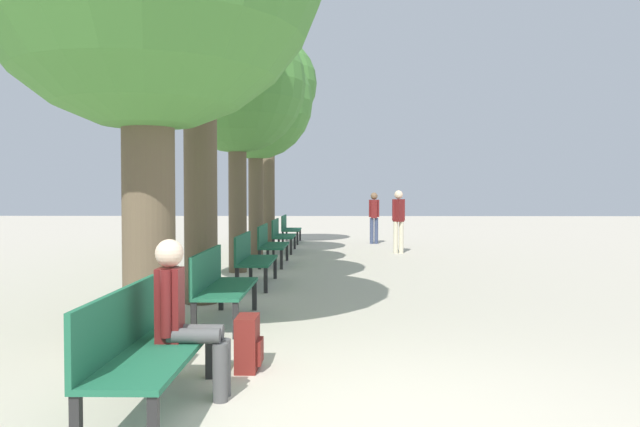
{
  "coord_description": "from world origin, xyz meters",
  "views": [
    {
      "loc": [
        -0.22,
        -4.27,
        1.56
      ],
      "look_at": [
        -0.37,
        4.67,
        1.28
      ],
      "focal_mm": 35.0,
      "sensor_mm": 36.0,
      "label": 1
    }
  ],
  "objects_px": {
    "bench_row_0": "(140,343)",
    "backpack": "(248,344)",
    "pedestrian_near": "(374,214)",
    "bench_row_3": "(269,242)",
    "tree_row_2": "(237,86)",
    "bench_row_4": "(281,233)",
    "person_seated": "(184,314)",
    "tree_row_4": "(268,86)",
    "bench_row_5": "(289,227)",
    "bench_row_2": "(251,256)",
    "pedestrian_mid": "(399,217)",
    "bench_row_1": "(219,282)",
    "tree_row_3": "(255,104)"
  },
  "relations": [
    {
      "from": "tree_row_4",
      "to": "bench_row_5",
      "type": "bearing_deg",
      "value": 71.45
    },
    {
      "from": "tree_row_2",
      "to": "pedestrian_mid",
      "type": "bearing_deg",
      "value": 47.86
    },
    {
      "from": "tree_row_3",
      "to": "person_seated",
      "type": "height_order",
      "value": "tree_row_3"
    },
    {
      "from": "person_seated",
      "to": "tree_row_4",
      "type": "bearing_deg",
      "value": 93.11
    },
    {
      "from": "tree_row_2",
      "to": "pedestrian_near",
      "type": "bearing_deg",
      "value": 65.81
    },
    {
      "from": "tree_row_4",
      "to": "backpack",
      "type": "xyz_separation_m",
      "value": [
        1.13,
        -12.93,
        -4.5
      ]
    },
    {
      "from": "bench_row_3",
      "to": "tree_row_3",
      "type": "xyz_separation_m",
      "value": [
        -0.5,
        1.69,
        3.28
      ]
    },
    {
      "from": "tree_row_2",
      "to": "bench_row_0",
      "type": "bearing_deg",
      "value": -86.4
    },
    {
      "from": "bench_row_0",
      "to": "backpack",
      "type": "height_order",
      "value": "bench_row_0"
    },
    {
      "from": "bench_row_3",
      "to": "person_seated",
      "type": "xyz_separation_m",
      "value": [
        0.24,
        -9.0,
        0.15
      ]
    },
    {
      "from": "bench_row_2",
      "to": "pedestrian_mid",
      "type": "relative_size",
      "value": 1.05
    },
    {
      "from": "bench_row_2",
      "to": "bench_row_3",
      "type": "distance_m",
      "value": 3.11
    },
    {
      "from": "person_seated",
      "to": "backpack",
      "type": "bearing_deg",
      "value": 63.91
    },
    {
      "from": "bench_row_1",
      "to": "bench_row_0",
      "type": "bearing_deg",
      "value": -90.0
    },
    {
      "from": "bench_row_0",
      "to": "pedestrian_near",
      "type": "distance_m",
      "value": 15.41
    },
    {
      "from": "bench_row_3",
      "to": "bench_row_4",
      "type": "distance_m",
      "value": 3.11
    },
    {
      "from": "tree_row_2",
      "to": "bench_row_3",
      "type": "bearing_deg",
      "value": 68.99
    },
    {
      "from": "bench_row_2",
      "to": "pedestrian_near",
      "type": "distance_m",
      "value": 9.36
    },
    {
      "from": "bench_row_0",
      "to": "tree_row_4",
      "type": "bearing_deg",
      "value": 92.06
    },
    {
      "from": "person_seated",
      "to": "pedestrian_near",
      "type": "distance_m",
      "value": 15.05
    },
    {
      "from": "bench_row_0",
      "to": "tree_row_3",
      "type": "distance_m",
      "value": 11.49
    },
    {
      "from": "bench_row_0",
      "to": "bench_row_2",
      "type": "relative_size",
      "value": 1.0
    },
    {
      "from": "bench_row_4",
      "to": "tree_row_2",
      "type": "relative_size",
      "value": 0.34
    },
    {
      "from": "bench_row_2",
      "to": "bench_row_5",
      "type": "relative_size",
      "value": 1.0
    },
    {
      "from": "tree_row_3",
      "to": "bench_row_2",
      "type": "bearing_deg",
      "value": -84.0
    },
    {
      "from": "bench_row_2",
      "to": "backpack",
      "type": "height_order",
      "value": "bench_row_2"
    },
    {
      "from": "bench_row_1",
      "to": "bench_row_3",
      "type": "xyz_separation_m",
      "value": [
        0.0,
        6.21,
        0.0
      ]
    },
    {
      "from": "bench_row_0",
      "to": "tree_row_3",
      "type": "bearing_deg",
      "value": 92.62
    },
    {
      "from": "bench_row_5",
      "to": "pedestrian_mid",
      "type": "bearing_deg",
      "value": -48.11
    },
    {
      "from": "bench_row_2",
      "to": "bench_row_0",
      "type": "bearing_deg",
      "value": -90.0
    },
    {
      "from": "bench_row_3",
      "to": "pedestrian_near",
      "type": "xyz_separation_m",
      "value": [
        2.71,
        5.85,
        0.42
      ]
    },
    {
      "from": "bench_row_1",
      "to": "bench_row_2",
      "type": "xyz_separation_m",
      "value": [
        0.0,
        3.11,
        0.0
      ]
    },
    {
      "from": "bench_row_2",
      "to": "pedestrian_mid",
      "type": "bearing_deg",
      "value": 61.67
    },
    {
      "from": "bench_row_5",
      "to": "tree_row_4",
      "type": "height_order",
      "value": "tree_row_4"
    },
    {
      "from": "bench_row_3",
      "to": "tree_row_2",
      "type": "relative_size",
      "value": 0.34
    },
    {
      "from": "tree_row_4",
      "to": "pedestrian_near",
      "type": "height_order",
      "value": "tree_row_4"
    },
    {
      "from": "backpack",
      "to": "pedestrian_mid",
      "type": "height_order",
      "value": "pedestrian_mid"
    },
    {
      "from": "bench_row_4",
      "to": "person_seated",
      "type": "distance_m",
      "value": 12.11
    },
    {
      "from": "tree_row_3",
      "to": "backpack",
      "type": "bearing_deg",
      "value": -83.52
    },
    {
      "from": "bench_row_3",
      "to": "tree_row_4",
      "type": "relative_size",
      "value": 0.28
    },
    {
      "from": "bench_row_1",
      "to": "pedestrian_near",
      "type": "relative_size",
      "value": 1.09
    },
    {
      "from": "tree_row_2",
      "to": "person_seated",
      "type": "relative_size",
      "value": 4.19
    },
    {
      "from": "bench_row_5",
      "to": "tree_row_3",
      "type": "bearing_deg",
      "value": -96.35
    },
    {
      "from": "bench_row_0",
      "to": "tree_row_4",
      "type": "xyz_separation_m",
      "value": [
        -0.5,
        14.03,
        4.24
      ]
    },
    {
      "from": "bench_row_2",
      "to": "tree_row_3",
      "type": "bearing_deg",
      "value": 96.0
    },
    {
      "from": "bench_row_1",
      "to": "tree_row_2",
      "type": "xyz_separation_m",
      "value": [
        -0.5,
        4.9,
        3.2
      ]
    },
    {
      "from": "bench_row_3",
      "to": "tree_row_4",
      "type": "xyz_separation_m",
      "value": [
        -0.5,
        4.71,
        4.24
      ]
    },
    {
      "from": "bench_row_0",
      "to": "person_seated",
      "type": "relative_size",
      "value": 1.44
    },
    {
      "from": "bench_row_1",
      "to": "bench_row_4",
      "type": "relative_size",
      "value": 1.0
    },
    {
      "from": "bench_row_2",
      "to": "pedestrian_near",
      "type": "bearing_deg",
      "value": 73.15
    }
  ]
}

